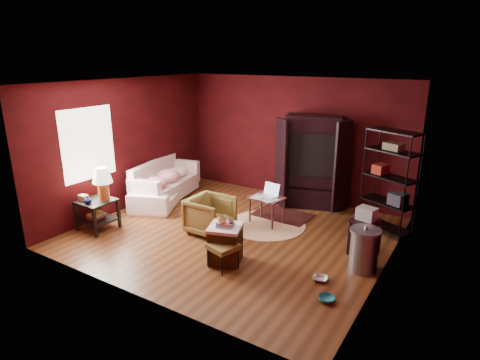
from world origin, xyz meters
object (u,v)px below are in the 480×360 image
object	(u,v)px
wire_shelving	(391,178)
tv_armoire	(312,160)
armchair	(210,213)
sofa	(163,182)
hamper	(225,243)
side_table	(100,193)
laptop_desk	(267,200)

from	to	relation	value
wire_shelving	tv_armoire	bearing A→B (deg)	-173.94
armchair	tv_armoire	distance (m)	2.66
sofa	armchair	xyz separation A→B (m)	(2.01, -0.90, -0.05)
hamper	armchair	bearing A→B (deg)	138.06
side_table	hamper	distance (m)	2.80
side_table	laptop_desk	xyz separation A→B (m)	(2.59, 1.94, -0.24)
armchair	wire_shelving	distance (m)	3.41
armchair	laptop_desk	size ratio (longest dim) A/B	0.96
wire_shelving	side_table	bearing A→B (deg)	-125.81
sofa	side_table	bearing A→B (deg)	159.88
armchair	hamper	xyz separation A→B (m)	(0.87, -0.79, -0.06)
hamper	side_table	bearing A→B (deg)	-176.14
sofa	side_table	world-z (taller)	side_table
armchair	sofa	bearing A→B (deg)	66.05
hamper	laptop_desk	world-z (taller)	laptop_desk
sofa	laptop_desk	distance (m)	2.72
armchair	hamper	size ratio (longest dim) A/B	1.08
sofa	side_table	size ratio (longest dim) A/B	1.83
laptop_desk	wire_shelving	distance (m)	2.35
side_table	wire_shelving	distance (m)	5.47
armchair	side_table	xyz separation A→B (m)	(-1.89, -0.97, 0.35)
hamper	laptop_desk	size ratio (longest dim) A/B	0.89
side_table	armchair	bearing A→B (deg)	27.24
side_table	tv_armoire	world-z (taller)	tv_armoire
sofa	armchair	world-z (taller)	sofa
laptop_desk	side_table	bearing A→B (deg)	-133.79
side_table	tv_armoire	bearing A→B (deg)	48.65
sofa	tv_armoire	distance (m)	3.44
side_table	tv_armoire	size ratio (longest dim) A/B	0.61
armchair	wire_shelving	world-z (taller)	wire_shelving
sofa	wire_shelving	size ratio (longest dim) A/B	1.14
tv_armoire	wire_shelving	world-z (taller)	tv_armoire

